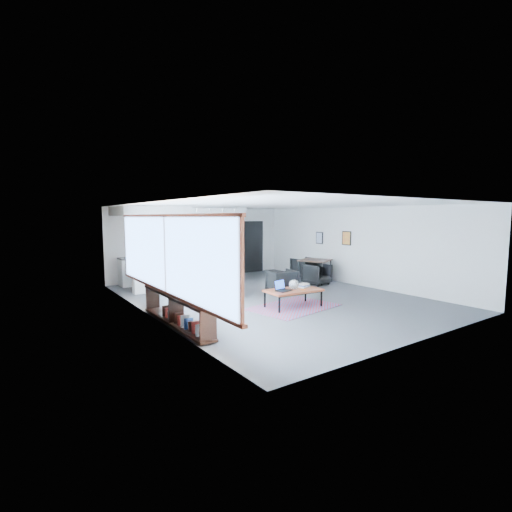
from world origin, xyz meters
TOP-DOWN VIEW (x-y plane):
  - room at (0.00, 0.00)m, footprint 7.02×9.02m
  - window at (-3.46, -0.90)m, footprint 0.10×5.95m
  - console at (-3.30, -1.05)m, footprint 0.35×3.00m
  - kitchenette at (-1.20, 3.71)m, footprint 4.20×1.96m
  - doorway at (2.30, 4.42)m, footprint 1.10×0.12m
  - track_light at (-0.59, 2.20)m, footprint 1.60×0.07m
  - wall_art_lower at (3.47, 0.40)m, footprint 0.03×0.38m
  - wall_art_upper at (3.47, 1.70)m, footprint 0.03×0.34m
  - kilim_rug at (-0.26, -1.21)m, footprint 2.39×1.82m
  - coffee_table at (-0.26, -1.21)m, footprint 1.45×0.85m
  - laptop at (-0.60, -1.16)m, footprint 0.42×0.36m
  - ceramic_pot at (-0.25, -1.22)m, footprint 0.25×0.25m
  - book_stack at (0.14, -1.13)m, footprint 0.36×0.31m
  - coaster at (-0.09, -1.38)m, footprint 0.11×0.11m
  - armchair_left at (-1.27, 0.79)m, footprint 0.96×0.93m
  - armchair_right at (0.58, 0.31)m, footprint 0.88×0.84m
  - floor_lamp at (-0.91, 0.98)m, footprint 0.54×0.54m
  - dining_table at (2.69, 1.11)m, footprint 1.25×1.25m
  - dining_chair_near at (2.47, 0.77)m, footprint 0.71×0.67m
  - dining_chair_far at (3.00, 1.94)m, footprint 0.71×0.67m
  - microwave at (-0.65, 4.15)m, footprint 0.60×0.38m

SIDE VIEW (x-z plane):
  - kilim_rug at x=-0.26m, z-range 0.00..0.01m
  - dining_chair_near at x=2.47m, z-range 0.00..0.65m
  - console at x=-3.30m, z-range -0.07..0.73m
  - dining_chair_far at x=3.00m, z-range 0.00..0.72m
  - armchair_right at x=0.58m, z-range 0.00..0.78m
  - armchair_left at x=-1.27m, z-range 0.00..0.81m
  - coffee_table at x=-0.26m, z-range 0.19..0.65m
  - coaster at x=-0.09m, z-range 0.46..0.46m
  - book_stack at x=0.14m, z-range 0.45..0.55m
  - laptop at x=-0.60m, z-range 0.40..0.67m
  - ceramic_pot at x=-0.25m, z-range 0.46..0.71m
  - dining_table at x=2.69m, z-range 0.33..1.13m
  - doorway at x=2.30m, z-range 0.00..2.15m
  - microwave at x=-0.65m, z-range 0.93..1.32m
  - room at x=0.00m, z-range -0.01..2.61m
  - floor_lamp at x=-0.91m, z-range 0.56..2.09m
  - kitchenette at x=-1.20m, z-range 0.08..2.68m
  - window at x=-3.46m, z-range 0.63..2.29m
  - wall_art_upper at x=3.47m, z-range 1.28..1.72m
  - wall_art_lower at x=3.47m, z-range 1.31..1.79m
  - track_light at x=-0.59m, z-range 2.45..2.60m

